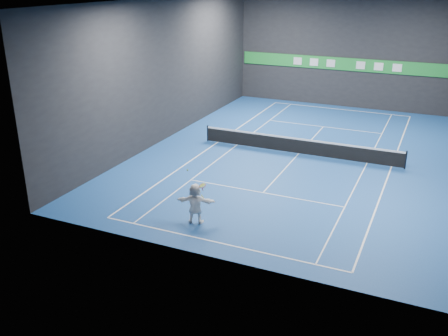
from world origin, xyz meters
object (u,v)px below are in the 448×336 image
at_px(player, 195,203).
at_px(tennis_net, 299,146).
at_px(tennis_ball, 187,170).
at_px(tennis_racket, 203,187).

relative_size(player, tennis_net, 0.15).
bearing_deg(player, tennis_ball, -19.44).
xyz_separation_m(player, tennis_ball, (-0.36, 0.03, 1.51)).
distance_m(player, tennis_racket, 0.90).
bearing_deg(tennis_net, tennis_ball, -100.60).
distance_m(tennis_net, tennis_racket, 10.76).
height_order(player, tennis_racket, tennis_racket).
xyz_separation_m(tennis_net, tennis_racket, (-1.29, -10.62, 1.21)).
distance_m(tennis_ball, tennis_net, 10.99).
height_order(player, tennis_ball, tennis_ball).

